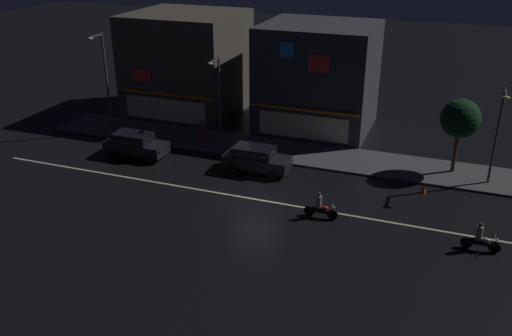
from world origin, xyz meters
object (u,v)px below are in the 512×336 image
at_px(streetlamp_west, 105,76).
at_px(motorcycle_following, 320,207).
at_px(parked_car_near_kerb, 256,159).
at_px(parked_car_trailing, 135,144).
at_px(pedestrian_on_sidewalk, 202,131).
at_px(motorcycle_lead, 480,239).
at_px(streetlamp_east, 498,128).
at_px(streetlamp_mid, 218,92).
at_px(traffic_cone, 424,188).

height_order(streetlamp_west, motorcycle_following, streetlamp_west).
xyz_separation_m(streetlamp_west, motorcycle_following, (18.42, -7.31, -3.90)).
distance_m(streetlamp_west, motorcycle_following, 20.20).
xyz_separation_m(parked_car_near_kerb, motorcycle_following, (5.44, -4.60, -0.24)).
xyz_separation_m(parked_car_trailing, motorcycle_following, (14.16, -4.07, -0.24)).
xyz_separation_m(pedestrian_on_sidewalk, motorcycle_following, (10.85, -7.80, -0.34)).
bearing_deg(motorcycle_lead, streetlamp_west, -19.84).
distance_m(pedestrian_on_sidewalk, motorcycle_following, 13.36).
relative_size(parked_car_near_kerb, motorcycle_following, 2.26).
xyz_separation_m(streetlamp_east, motorcycle_lead, (-0.52, -7.96, -3.12)).
xyz_separation_m(streetlamp_mid, parked_car_near_kerb, (4.33, -3.82, -2.98)).
xyz_separation_m(motorcycle_lead, traffic_cone, (-3.12, 5.61, -0.36)).
bearing_deg(streetlamp_west, parked_car_near_kerb, -11.80).
relative_size(streetlamp_mid, streetlamp_east, 1.03).
relative_size(motorcycle_lead, traffic_cone, 3.45).
relative_size(motorcycle_following, traffic_cone, 3.45).
relative_size(parked_car_near_kerb, motorcycle_lead, 2.26).
xyz_separation_m(parked_car_near_kerb, motorcycle_lead, (13.64, -5.08, -0.24)).
bearing_deg(parked_car_near_kerb, streetlamp_mid, 138.57).
height_order(streetlamp_east, motorcycle_lead, streetlamp_east).
distance_m(parked_car_near_kerb, motorcycle_lead, 14.56).
bearing_deg(parked_car_trailing, motorcycle_lead, -11.49).
bearing_deg(pedestrian_on_sidewalk, motorcycle_lead, 133.47).
distance_m(pedestrian_on_sidewalk, parked_car_trailing, 4.99).
height_order(streetlamp_west, traffic_cone, streetlamp_west).
distance_m(streetlamp_mid, motorcycle_lead, 20.31).
bearing_deg(pedestrian_on_sidewalk, streetlamp_east, 156.03).
relative_size(streetlamp_mid, parked_car_trailing, 1.44).
bearing_deg(motorcycle_lead, streetlamp_east, -97.26).
relative_size(streetlamp_mid, motorcycle_lead, 3.26).
bearing_deg(streetlamp_east, traffic_cone, -147.11).
distance_m(streetlamp_west, motorcycle_lead, 28.01).
distance_m(streetlamp_west, pedestrian_on_sidewalk, 8.38).
bearing_deg(streetlamp_mid, motorcycle_lead, -26.34).
height_order(parked_car_trailing, motorcycle_lead, parked_car_trailing).
distance_m(streetlamp_mid, parked_car_near_kerb, 6.50).
xyz_separation_m(streetlamp_west, motorcycle_lead, (26.63, -7.79, -3.90)).
bearing_deg(parked_car_trailing, motorcycle_following, -16.03).
height_order(pedestrian_on_sidewalk, motorcycle_lead, pedestrian_on_sidewalk).
height_order(motorcycle_following, traffic_cone, motorcycle_following).
relative_size(parked_car_near_kerb, parked_car_trailing, 1.00).
bearing_deg(motorcycle_following, pedestrian_on_sidewalk, -36.64).
bearing_deg(motorcycle_following, parked_car_trailing, -16.96).
height_order(streetlamp_east, motorcycle_following, streetlamp_east).
bearing_deg(motorcycle_following, streetlamp_west, -22.58).
bearing_deg(parked_car_trailing, pedestrian_on_sidewalk, 48.39).
xyz_separation_m(streetlamp_west, streetlamp_east, (27.14, 0.17, -0.78)).
xyz_separation_m(parked_car_near_kerb, parked_car_trailing, (-8.72, -0.53, 0.00)).
bearing_deg(parked_car_near_kerb, motorcycle_lead, -20.41).
distance_m(motorcycle_lead, traffic_cone, 6.43).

